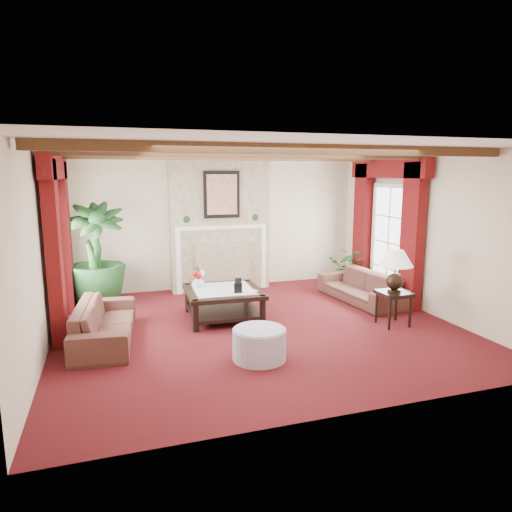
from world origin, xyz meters
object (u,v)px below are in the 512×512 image
object	(u,v)px
potted_palm	(96,278)
side_table	(393,308)
sofa_left	(105,316)
sofa_right	(361,282)
ottoman	(259,344)
coffee_table	(223,304)

from	to	relation	value
potted_palm	side_table	xyz separation A→B (m)	(4.45, -2.53, -0.25)
sofa_left	sofa_right	world-z (taller)	sofa_left
sofa_left	sofa_right	bearing A→B (deg)	-75.36
sofa_right	ottoman	bearing A→B (deg)	-58.28
coffee_table	side_table	xyz separation A→B (m)	(2.47, -1.13, 0.03)
sofa_right	potted_palm	xyz separation A→B (m)	(-4.67, 1.16, 0.15)
potted_palm	ottoman	bearing A→B (deg)	-57.44
coffee_table	ottoman	xyz separation A→B (m)	(0.04, -1.77, -0.05)
sofa_left	side_table	xyz separation A→B (m)	(4.31, -0.65, -0.10)
potted_palm	side_table	world-z (taller)	potted_palm
sofa_left	sofa_right	xyz separation A→B (m)	(4.53, 0.72, -0.01)
side_table	ottoman	world-z (taller)	side_table
sofa_left	ottoman	world-z (taller)	sofa_left
ottoman	potted_palm	bearing A→B (deg)	122.56
coffee_table	side_table	bearing A→B (deg)	-21.73
sofa_left	side_table	size ratio (longest dim) A/B	3.62
potted_palm	coffee_table	distance (m)	2.44
ottoman	side_table	bearing A→B (deg)	14.81
sofa_left	potted_palm	bearing A→B (deg)	9.92
sofa_right	coffee_table	xyz separation A→B (m)	(-2.69, -0.23, -0.12)
sofa_right	side_table	distance (m)	1.38
coffee_table	ottoman	bearing A→B (deg)	-85.84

